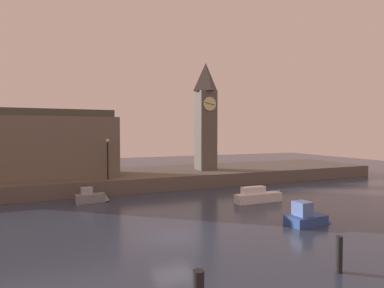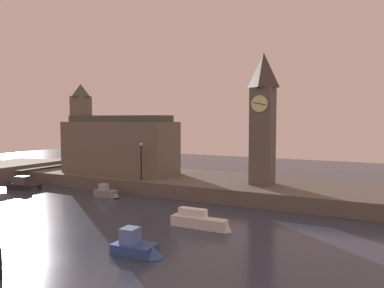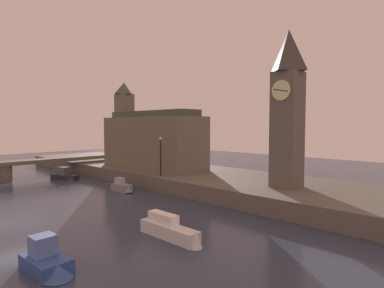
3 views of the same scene
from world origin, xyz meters
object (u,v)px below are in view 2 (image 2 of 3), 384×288
object	(u,v)px
boat_ferry_white	(202,221)
boat_cruiser_grey	(107,193)
clock_tower	(263,116)
parliament_hall	(116,144)
streetlamp	(141,157)
boat_tour_blue	(138,247)
boat_barge_dark	(26,185)

from	to	relation	value
boat_ferry_white	boat_cruiser_grey	bearing A→B (deg)	157.76
clock_tower	parliament_hall	distance (m)	19.77
streetlamp	boat_ferry_white	bearing A→B (deg)	-37.60
clock_tower	boat_tour_blue	size ratio (longest dim) A/B	4.01
clock_tower	parliament_hall	bearing A→B (deg)	179.58
parliament_hall	boat_cruiser_grey	bearing A→B (deg)	-58.05
boat_cruiser_grey	clock_tower	bearing A→B (deg)	26.15
boat_ferry_white	boat_barge_dark	world-z (taller)	boat_barge_dark
boat_barge_dark	boat_cruiser_grey	world-z (taller)	boat_barge_dark
boat_tour_blue	boat_cruiser_grey	world-z (taller)	boat_tour_blue
parliament_hall	boat_cruiser_grey	world-z (taller)	parliament_hall
boat_tour_blue	boat_ferry_white	distance (m)	7.11
clock_tower	boat_ferry_white	distance (m)	15.41
clock_tower	boat_tour_blue	world-z (taller)	clock_tower
parliament_hall	boat_tour_blue	size ratio (longest dim) A/B	4.38
clock_tower	streetlamp	bearing A→B (deg)	-164.32
parliament_hall	boat_barge_dark	distance (m)	11.77
clock_tower	boat_cruiser_grey	distance (m)	18.43
boat_tour_blue	boat_ferry_white	xyz separation A→B (m)	(0.96, 7.05, 0.04)
parliament_hall	streetlamp	world-z (taller)	parliament_hall
streetlamp	clock_tower	bearing A→B (deg)	15.68
boat_ferry_white	streetlamp	bearing A→B (deg)	142.40
boat_ferry_white	boat_cruiser_grey	size ratio (longest dim) A/B	1.64
boat_barge_dark	boat_cruiser_grey	distance (m)	11.53
parliament_hall	boat_cruiser_grey	xyz separation A→B (m)	(4.63, -7.43, -4.69)
parliament_hall	boat_barge_dark	xyz separation A→B (m)	(-6.86, -8.33, -4.69)
boat_barge_dark	clock_tower	bearing A→B (deg)	17.28
boat_tour_blue	streetlamp	bearing A→B (deg)	124.45
boat_ferry_white	boat_barge_dark	xyz separation A→B (m)	(-25.68, 4.90, -0.05)
parliament_hall	streetlamp	bearing A→B (deg)	-29.98
boat_barge_dark	boat_cruiser_grey	size ratio (longest dim) A/B	1.53
clock_tower	streetlamp	world-z (taller)	clock_tower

